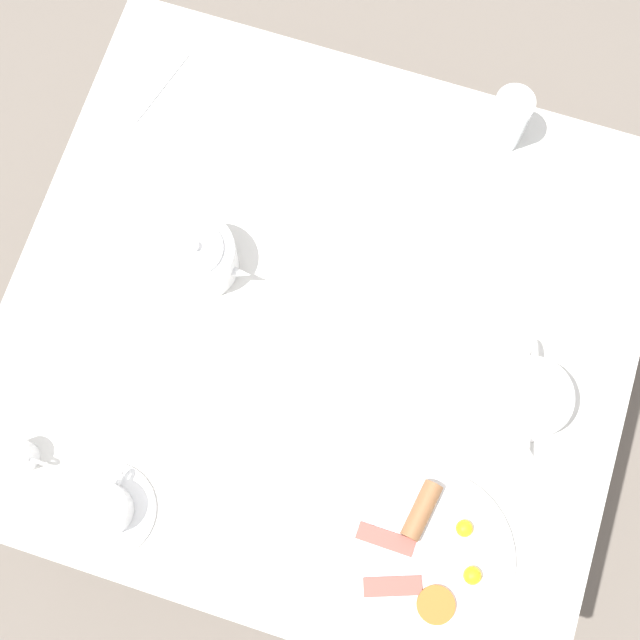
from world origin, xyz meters
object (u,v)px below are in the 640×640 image
object	(u,v)px
breakfast_plate	(429,555)
water_glass_tall	(508,120)
knife_by_plate	(537,233)
fork_by_plate	(160,87)
teapot_near	(198,257)
teacup_with_saucer_left	(106,509)
creamer_jug	(19,456)
teapot_far	(528,399)

from	to	relation	value
breakfast_plate	water_glass_tall	distance (m)	0.75
knife_by_plate	fork_by_plate	bearing A→B (deg)	174.79
teapot_near	fork_by_plate	world-z (taller)	teapot_near
teacup_with_saucer_left	creamer_jug	xyz separation A→B (m)	(-0.16, 0.04, 0.00)
teapot_near	teacup_with_saucer_left	distance (m)	0.44
breakfast_plate	water_glass_tall	bearing A→B (deg)	95.87
fork_by_plate	teapot_far	bearing A→B (deg)	-25.16
creamer_jug	knife_by_plate	xyz separation A→B (m)	(0.71, 0.63, -0.03)
teacup_with_saucer_left	water_glass_tall	distance (m)	0.94
teapot_far	creamer_jug	bearing A→B (deg)	-77.15
fork_by_plate	teacup_with_saucer_left	bearing A→B (deg)	-76.07
breakfast_plate	teacup_with_saucer_left	bearing A→B (deg)	-170.20
water_glass_tall	creamer_jug	distance (m)	1.00
teapot_far	creamer_jug	distance (m)	0.83
creamer_jug	fork_by_plate	size ratio (longest dim) A/B	0.48
teacup_with_saucer_left	knife_by_plate	world-z (taller)	teacup_with_saucer_left
water_glass_tall	creamer_jug	xyz separation A→B (m)	(-0.60, -0.79, -0.04)
knife_by_plate	teacup_with_saucer_left	bearing A→B (deg)	-129.15
teapot_far	teapot_near	bearing A→B (deg)	-107.41
breakfast_plate	teacup_with_saucer_left	world-z (taller)	teacup_with_saucer_left
breakfast_plate	fork_by_plate	distance (m)	0.95
creamer_jug	fork_by_plate	bearing A→B (deg)	91.63
teapot_near	water_glass_tall	world-z (taller)	water_glass_tall
teapot_near	teacup_with_saucer_left	world-z (taller)	teapot_near
fork_by_plate	knife_by_plate	bearing A→B (deg)	-5.21
teapot_near	teacup_with_saucer_left	xyz separation A→B (m)	(-0.00, -0.44, -0.02)
teapot_far	knife_by_plate	bearing A→B (deg)	178.51
fork_by_plate	knife_by_plate	distance (m)	0.73
teapot_far	fork_by_plate	distance (m)	0.86
teacup_with_saucer_left	water_glass_tall	size ratio (longest dim) A/B	1.14
teacup_with_saucer_left	teapot_far	bearing A→B (deg)	31.93
teapot_near	water_glass_tall	xyz separation A→B (m)	(0.43, 0.39, 0.02)
teapot_near	teapot_far	bearing A→B (deg)	-1.14
teacup_with_saucer_left	knife_by_plate	xyz separation A→B (m)	(0.55, 0.67, -0.02)
fork_by_plate	knife_by_plate	xyz separation A→B (m)	(0.73, -0.07, 0.00)
water_glass_tall	knife_by_plate	size ratio (longest dim) A/B	0.70
teacup_with_saucer_left	water_glass_tall	bearing A→B (deg)	62.21
breakfast_plate	creamer_jug	size ratio (longest dim) A/B	3.65
teacup_with_saucer_left	breakfast_plate	bearing A→B (deg)	9.80
teapot_near	water_glass_tall	distance (m)	0.59
creamer_jug	knife_by_plate	world-z (taller)	creamer_jug
water_glass_tall	creamer_jug	size ratio (longest dim) A/B	1.75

